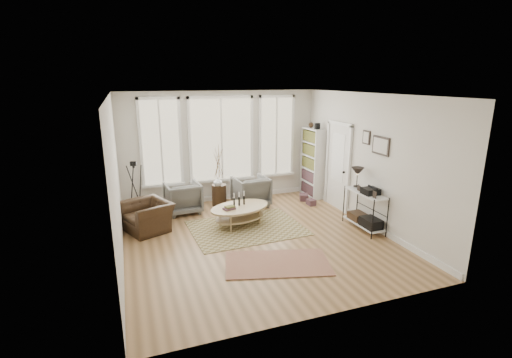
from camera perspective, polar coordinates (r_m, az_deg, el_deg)
name	(u,v)px	position (r m, az deg, el deg)	size (l,w,h in m)	color
room	(257,171)	(7.30, 0.19, 1.24)	(5.50, 5.54, 2.90)	#A3794C
bay_window	(222,141)	(9.78, -5.32, 5.82)	(4.14, 0.12, 2.24)	tan
door	(338,164)	(9.46, 12.49, 2.21)	(0.09, 1.06, 2.22)	silver
bookcase	(312,162)	(10.34, 8.67, 2.53)	(0.31, 0.85, 2.06)	white
low_shelf	(365,207)	(8.37, 16.37, -4.08)	(0.38, 1.08, 1.30)	white
wall_art	(377,143)	(8.18, 18.09, 5.23)	(0.04, 0.88, 0.44)	black
rug_main	(247,228)	(8.24, -1.45, -7.52)	(2.40, 1.80, 0.01)	brown
rug_runner	(277,263)	(6.77, 3.31, -12.77)	(1.84, 1.02, 0.01)	brown
coffee_table	(240,211)	(8.28, -2.53, -4.88)	(1.60, 1.26, 0.65)	tan
armchair_left	(183,198)	(9.24, -11.17, -2.82)	(0.81, 0.83, 0.76)	#64635E
armchair_right	(251,191)	(9.55, -0.82, -1.87)	(0.83, 0.85, 0.78)	#64635E
side_table	(219,177)	(9.50, -5.77, 0.26)	(0.37, 0.37, 1.56)	#342315
vase	(218,182)	(9.42, -5.90, -0.39)	(0.21, 0.21, 0.22)	silver
accent_chair	(147,216)	(8.37, -16.35, -5.50)	(0.86, 0.98, 0.64)	#342315
tripod_camera	(136,192)	(9.07, -18.00, -1.97)	(0.48, 0.48, 1.36)	black
book_stack_near	(304,197)	(10.12, 7.37, -2.78)	(0.21, 0.27, 0.18)	brown
book_stack_far	(311,202)	(9.78, 8.47, -3.55)	(0.18, 0.23, 0.15)	brown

